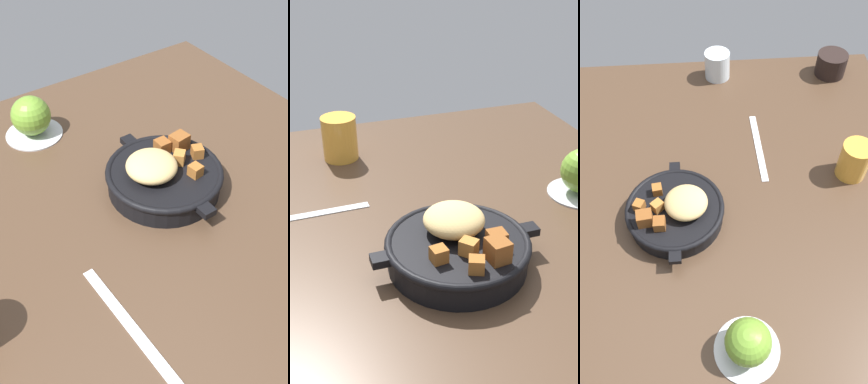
# 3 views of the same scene
# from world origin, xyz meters

# --- Properties ---
(ground_plane) EXTENTS (1.01, 1.00, 0.02)m
(ground_plane) POSITION_xyz_m (0.00, 0.00, -0.01)
(ground_plane) COLOR #473323
(cast_iron_skillet) EXTENTS (0.25, 0.21, 0.08)m
(cast_iron_skillet) POSITION_xyz_m (0.06, -0.08, 0.03)
(cast_iron_skillet) COLOR black
(cast_iron_skillet) RESTS_ON ground_plane
(butter_knife) EXTENTS (0.22, 0.02, 0.00)m
(butter_knife) POSITION_xyz_m (-0.14, 0.12, 0.00)
(butter_knife) COLOR silver
(butter_knife) RESTS_ON ground_plane
(juice_glass_amber) EXTENTS (0.07, 0.07, 0.09)m
(juice_glass_amber) POSITION_xyz_m (-0.04, 0.32, 0.04)
(juice_glass_amber) COLOR gold
(juice_glass_amber) RESTS_ON ground_plane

